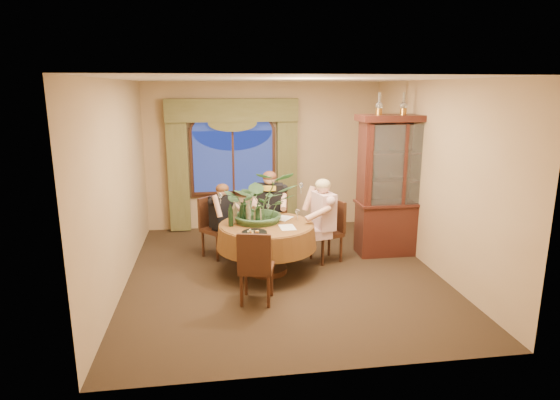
{
  "coord_description": "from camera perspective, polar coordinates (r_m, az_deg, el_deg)",
  "views": [
    {
      "loc": [
        -0.98,
        -6.42,
        2.69
      ],
      "look_at": [
        -0.04,
        0.1,
        1.1
      ],
      "focal_mm": 30.0,
      "sensor_mm": 36.0,
      "label": 1
    }
  ],
  "objects": [
    {
      "name": "wine_bottle_1",
      "position": [
        6.72,
        -6.04,
        -1.83
      ],
      "size": [
        0.07,
        0.07,
        0.33
      ],
      "primitive_type": "cylinder",
      "color": "black",
      "rests_on": "dining_table"
    },
    {
      "name": "dining_table",
      "position": [
        6.96,
        -1.64,
        -5.86
      ],
      "size": [
        1.57,
        1.57,
        0.75
      ],
      "primitive_type": "cylinder",
      "rotation": [
        0.0,
        0.0,
        0.07
      ],
      "color": "maroon",
      "rests_on": "floor"
    },
    {
      "name": "wine_glass_person_scarf",
      "position": [
        7.3,
        -1.44,
        -1.13
      ],
      "size": [
        0.07,
        0.07,
        0.18
      ],
      "primitive_type": null,
      "color": "silver",
      "rests_on": "dining_table"
    },
    {
      "name": "wine_bottle_2",
      "position": [
        6.83,
        -3.91,
        -1.54
      ],
      "size": [
        0.07,
        0.07,
        0.33
      ],
      "primitive_type": "cylinder",
      "color": "tan",
      "rests_on": "dining_table"
    },
    {
      "name": "chair_right",
      "position": [
        7.42,
        5.67,
        -3.84
      ],
      "size": [
        0.53,
        0.53,
        0.96
      ],
      "primitive_type": "cube",
      "rotation": [
        0.0,
        0.0,
        -4.38
      ],
      "color": "black",
      "rests_on": "floor"
    },
    {
      "name": "tasting_paper_1",
      "position": [
        7.12,
        0.43,
        -2.22
      ],
      "size": [
        0.35,
        0.37,
        0.0
      ],
      "primitive_type": "cube",
      "rotation": [
        0.0,
        0.0,
        -0.64
      ],
      "color": "white",
      "rests_on": "dining_table"
    },
    {
      "name": "wine_bottle_3",
      "position": [
        6.85,
        -5.54,
        -1.53
      ],
      "size": [
        0.07,
        0.07,
        0.33
      ],
      "primitive_type": "cylinder",
      "color": "tan",
      "rests_on": "dining_table"
    },
    {
      "name": "person_pink",
      "position": [
        7.21,
        5.29,
        -2.69
      ],
      "size": [
        0.54,
        0.57,
        1.36
      ],
      "primitive_type": null,
      "rotation": [
        0.0,
        0.0,
        -4.49
      ],
      "color": "#C9A4A3",
      "rests_on": "floor"
    },
    {
      "name": "swag_valance",
      "position": [
        8.79,
        -5.86,
        10.82
      ],
      "size": [
        2.45,
        0.16,
        0.42
      ],
      "primitive_type": null,
      "color": "#4F4F26",
      "rests_on": "wall_back"
    },
    {
      "name": "drapery_left",
      "position": [
        8.95,
        -12.3,
        3.54
      ],
      "size": [
        0.38,
        0.14,
        2.32
      ],
      "primitive_type": "cube",
      "color": "#4F4F26",
      "rests_on": "floor"
    },
    {
      "name": "arched_transom",
      "position": [
        8.88,
        -5.85,
        9.56
      ],
      "size": [
        1.6,
        0.06,
        0.44
      ],
      "primitive_type": null,
      "color": "navy",
      "rests_on": "wall_back"
    },
    {
      "name": "chair_back",
      "position": [
        7.64,
        -7.64,
        -3.38
      ],
      "size": [
        0.59,
        0.59,
        0.96
      ],
      "primitive_type": "cube",
      "rotation": [
        0.0,
        0.0,
        -2.41
      ],
      "color": "black",
      "rests_on": "floor"
    },
    {
      "name": "wall_back",
      "position": [
        9.07,
        -1.96,
        5.38
      ],
      "size": [
        4.5,
        0.0,
        4.5
      ],
      "primitive_type": "plane",
      "rotation": [
        1.57,
        0.0,
        0.0
      ],
      "color": "tan",
      "rests_on": "ground"
    },
    {
      "name": "wine_glass_person_back",
      "position": [
        7.16,
        -4.53,
        -1.46
      ],
      "size": [
        0.07,
        0.07,
        0.18
      ],
      "primitive_type": null,
      "color": "silver",
      "rests_on": "dining_table"
    },
    {
      "name": "wine_bottle_4",
      "position": [
        6.7,
        -2.73,
        -1.82
      ],
      "size": [
        0.07,
        0.07,
        0.33
      ],
      "primitive_type": "cylinder",
      "color": "black",
      "rests_on": "dining_table"
    },
    {
      "name": "oil_lamp_right",
      "position": [
        7.81,
        17.57,
        11.17
      ],
      "size": [
        0.11,
        0.11,
        0.34
      ],
      "primitive_type": null,
      "color": "#A5722D",
      "rests_on": "china_cabinet"
    },
    {
      "name": "stoneware_vase",
      "position": [
        6.91,
        -2.75,
        -1.7
      ],
      "size": [
        0.13,
        0.13,
        0.25
      ],
      "primitive_type": null,
      "color": "tan",
      "rests_on": "dining_table"
    },
    {
      "name": "wall_right",
      "position": [
        7.31,
        18.18,
        2.71
      ],
      "size": [
        0.0,
        5.0,
        5.0
      ],
      "primitive_type": "plane",
      "rotation": [
        1.57,
        0.0,
        -1.57
      ],
      "color": "tan",
      "rests_on": "ground"
    },
    {
      "name": "cheese_platter",
      "position": [
        6.4,
        -3.14,
        -4.0
      ],
      "size": [
        0.35,
        0.35,
        0.02
      ],
      "primitive_type": "cylinder",
      "color": "black",
      "rests_on": "dining_table"
    },
    {
      "name": "chair_back_right",
      "position": [
        7.82,
        -0.76,
        -2.85
      ],
      "size": [
        0.51,
        0.51,
        0.96
      ],
      "primitive_type": "cube",
      "rotation": [
        0.0,
        0.0,
        -3.39
      ],
      "color": "black",
      "rests_on": "floor"
    },
    {
      "name": "wine_bottle_0",
      "position": [
        6.99,
        -4.34,
        -1.18
      ],
      "size": [
        0.07,
        0.07,
        0.33
      ],
      "primitive_type": "cylinder",
      "color": "black",
      "rests_on": "dining_table"
    },
    {
      "name": "olive_bowl",
      "position": [
        6.78,
        -1.31,
        -2.87
      ],
      "size": [
        0.15,
        0.15,
        0.05
      ],
      "primitive_type": "imported",
      "color": "#545C2F",
      "rests_on": "dining_table"
    },
    {
      "name": "wine_bottle_5",
      "position": [
        6.79,
        -4.67,
        -1.64
      ],
      "size": [
        0.07,
        0.07,
        0.33
      ],
      "primitive_type": "cylinder",
      "color": "black",
      "rests_on": "dining_table"
    },
    {
      "name": "chair_front_left",
      "position": [
        6.0,
        -2.86,
        -8.06
      ],
      "size": [
        0.51,
        0.51,
        0.96
      ],
      "primitive_type": "cube",
      "rotation": [
        0.0,
        0.0,
        -0.24
      ],
      "color": "black",
      "rests_on": "floor"
    },
    {
      "name": "drapery_right",
      "position": [
        9.04,
        0.85,
        3.95
      ],
      "size": [
        0.38,
        0.14,
        2.32
      ],
      "primitive_type": "cube",
      "color": "#4F4F26",
      "rests_on": "floor"
    },
    {
      "name": "floor",
      "position": [
        7.03,
        0.42,
        -8.93
      ],
      "size": [
        5.0,
        5.0,
        0.0
      ],
      "primitive_type": "plane",
      "color": "black",
      "rests_on": "ground"
    },
    {
      "name": "wine_glass_person_pink",
      "position": [
        6.99,
        2.14,
        -1.79
      ],
      "size": [
        0.07,
        0.07,
        0.18
      ],
      "primitive_type": null,
      "color": "silver",
      "rests_on": "dining_table"
    },
    {
      "name": "person_scarf",
      "position": [
        7.76,
        -1.26,
        -1.4
      ],
      "size": [
        0.56,
        0.53,
        1.37
      ],
      "primitive_type": null,
      "rotation": [
        0.0,
        0.0,
        -3.32
      ],
      "color": "black",
      "rests_on": "floor"
    },
    {
      "name": "china_cabinet",
      "position": [
        7.8,
        14.26,
        1.67
      ],
      "size": [
        1.41,
        0.55,
        2.28
      ],
      "primitive_type": "cube",
      "color": "black",
      "rests_on": "floor"
    },
    {
      "name": "oil_lamp_left",
      "position": [
        7.51,
        12.0,
        11.42
      ],
      "size": [
        0.11,
        0.11,
        0.34
      ],
      "primitive_type": null,
      "color": "#A5722D",
      "rests_on": "china_cabinet"
    },
    {
      "name": "ceiling",
      "position": [
        6.5,
        0.46,
        14.53
      ],
      "size": [
        5.0,
        5.0,
        0.0
      ],
      "primitive_type": "plane",
      "rotation": [
        3.14,
        0.0,
        0.0
      ],
      "color": "white",
      "rests_on": "wall_back"
    },
    {
      "name": "tasting_paper_0",
      "position": [
        6.65,
        0.9,
        -3.36
      ],
      "size": [
        0.22,
        0.31,
        0.0
      ],
      "primitive_type": "cube",
      "rotation": [
        0.0,
        0.0,
        0.05
      ],
      "color": "white",
      "rests_on": "dining_table"
    },
    {
      "name": "centerpiece_plant",
      "position": [
        6.84,
        -2.41,
        2.81
      ],
      "size": [
        1.08,
        1.2,
        0.93
      ],
      "primitive_type": "imported",
      "color": "#345933",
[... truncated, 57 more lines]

